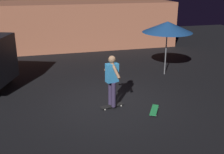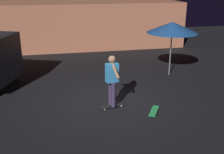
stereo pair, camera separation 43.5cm
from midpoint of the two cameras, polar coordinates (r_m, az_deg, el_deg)
name	(u,v)px [view 2 (the right image)]	position (r m, az deg, el deg)	size (l,w,h in m)	color
ground_plane	(110,103)	(9.40, 0.90, -5.44)	(28.00, 28.00, 0.00)	black
low_building	(73,23)	(17.81, -7.30, 10.85)	(12.97, 4.39, 2.67)	#B76B4C
patio_umbrella	(172,27)	(11.92, 13.30, 9.86)	(2.10, 2.10, 2.30)	slate
skateboard_ridden	(112,106)	(9.10, 1.38, -5.93)	(0.81, 0.38, 0.07)	black
skateboard_spare	(154,111)	(8.88, 10.00, -6.92)	(0.56, 0.78, 0.07)	green
skater	(112,77)	(8.73, 1.43, -0.09)	(0.42, 0.98, 1.67)	#382D4C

